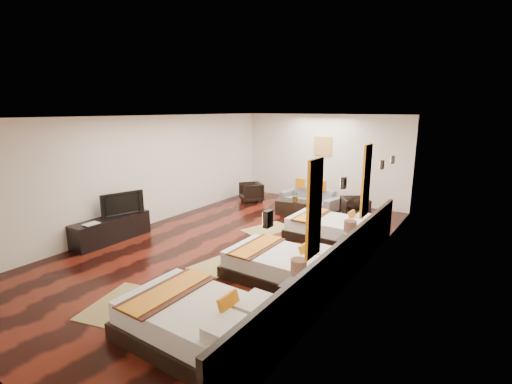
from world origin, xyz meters
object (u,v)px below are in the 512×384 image
Objects in this scene: bed_far at (333,229)px; armchair_left at (251,192)px; tv at (121,203)px; figurine at (135,204)px; armchair_right at (355,209)px; table_plant at (295,196)px; book at (88,223)px; coffee_table at (294,207)px; sofa at (310,198)px; bed_mid at (282,265)px; bed_near at (201,322)px; nightstand_a at (298,296)px; nightstand_b at (349,248)px; tv_console at (112,229)px.

bed_far reaches higher than armchair_left.
figurine is at bearing 23.24° from tv.
table_plant reaches higher than armchair_right.
book is at bearing -90.00° from figurine.
table_plant is at bearing -43.79° from coffee_table.
armchair_right reaches higher than sofa.
bed_mid reaches higher than book.
armchair_left is (-3.55, 1.85, 0.05)m from bed_far.
bed_near is 2.45× the size of nightstand_a.
armchair_left is (-3.55, 4.21, 0.06)m from bed_mid.
bed_mid is at bearing -65.33° from coffee_table.
figurine is 5.21m from sofa.
bed_near is at bearing -102.33° from nightstand_b.
book is at bearing -167.02° from tv.
figurine is 1.09× the size of table_plant.
sofa is at bearing 125.29° from nightstand_b.
nightstand_b reaches higher than armchair_right.
bed_near reaches higher than coffee_table.
bed_near is 4.82m from figurine.
nightstand_a reaches higher than bed_mid.
book is at bearing -154.74° from nightstand_b.
bed_far is at bearing 27.37° from figurine.
nightstand_a reaches higher than table_plant.
tv reaches higher than table_plant.
bed_mid is 0.99× the size of bed_far.
armchair_left is (-1.85, -0.54, 0.04)m from sofa.
nightstand_b is 5.47m from book.
armchair_right is (4.11, 3.94, -0.39)m from figurine.
sofa is at bearing 93.14° from table_plant.
figurine is 4.30m from table_plant.
bed_far is 1.06× the size of sofa.
sofa is (2.50, 5.25, -0.00)m from tv_console.
armchair_left is at bearing 130.10° from bed_mid.
nightstand_a reaches higher than armchair_left.
nightstand_a reaches higher than armchair_right.
book is 5.30m from armchair_left.
bed_far is 6.91× the size of table_plant.
sofa is at bearing 125.48° from bed_far.
bed_mid is 6.28× the size of book.
bed_near is 7.09m from sofa.
coffee_table is at bearing 136.21° from table_plant.
tv is (0.05, 0.27, 0.56)m from tv_console.
bed_far is 2.16m from coffee_table.
nightstand_b is (0.75, 3.42, 0.03)m from bed_near.
armchair_right is at bearing -26.47° from tv.
figurine is at bearing -152.63° from bed_far.
bed_far is 6.34× the size of figurine.
coffee_table is (2.45, 3.93, -0.63)m from tv.
bed_near is at bearing -14.55° from book.
coffee_table is (-1.70, 5.83, -0.08)m from bed_near.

